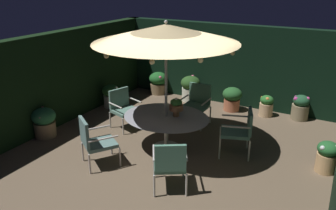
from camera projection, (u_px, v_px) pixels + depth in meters
ground_plane at (166, 158)px, 7.01m from camera, size 6.84×7.88×0.02m
hedge_backdrop_rear at (230, 64)px, 9.70m from camera, size 6.84×0.30×2.29m
hedge_backdrop_left at (47, 82)px, 8.06m from camera, size 0.30×7.88×2.29m
patio_dining_table at (166, 121)px, 7.16m from camera, size 1.87×1.57×0.76m
patio_umbrella at (166, 34)px, 6.50m from camera, size 2.90×2.90×2.74m
centerpiece_planter at (176, 106)px, 7.04m from camera, size 0.29×0.29×0.41m
patio_chair_north at (94, 140)px, 6.52m from camera, size 0.82×0.84×1.01m
patio_chair_northeast at (170, 162)px, 5.73m from camera, size 0.81×0.83×0.98m
patio_chair_east at (240, 129)px, 6.94m from camera, size 0.78×0.77×0.99m
patio_chair_southeast at (197, 102)px, 8.45m from camera, size 0.65×0.62×1.01m
patio_chair_south at (123, 106)px, 8.25m from camera, size 0.73×0.75×0.95m
potted_plant_back_right at (232, 98)px, 9.35m from camera, size 0.53×0.53×0.66m
potted_plant_right_far at (158, 82)px, 10.72m from camera, size 0.58×0.58×0.69m
potted_plant_back_left at (111, 95)px, 9.59m from camera, size 0.48×0.48×0.66m
potted_plant_left_near at (190, 88)px, 10.09m from camera, size 0.58×0.58×0.76m
potted_plant_back_center at (327, 156)px, 6.38m from camera, size 0.40×0.40×0.63m
potted_plant_right_near at (44, 122)px, 7.79m from camera, size 0.55×0.55×0.70m
potted_plant_left_far at (300, 107)px, 8.77m from camera, size 0.44×0.44×0.66m
potted_plant_front_corner at (266, 105)px, 9.00m from camera, size 0.36×0.36×0.57m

